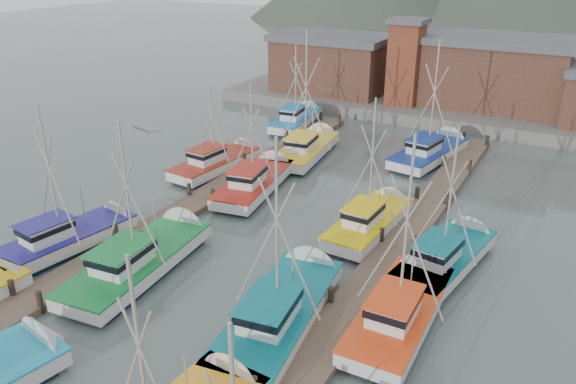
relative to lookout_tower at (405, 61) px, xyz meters
The scene contains 21 objects.
ground 33.52m from the lookout_tower, 86.53° to the right, with size 260.00×260.00×0.00m, color #485755.
dock_left 29.87m from the lookout_tower, 99.80° to the right, with size 2.30×46.00×1.50m.
dock_right 30.79m from the lookout_tower, 72.73° to the right, with size 2.30×46.00×1.50m.
quay 6.67m from the lookout_tower, 63.43° to the left, with size 44.00×16.00×1.20m, color slate.
shed_left 9.30m from the lookout_tower, 167.47° to the left, with size 12.72×8.48×6.20m.
shed_center 8.99m from the lookout_tower, 26.57° to the left, with size 14.84×9.54×6.90m.
lookout_tower is the anchor object (origin of this frame).
distant_hills 90.40m from the lookout_tower, 96.85° to the left, with size 175.00×140.00×42.00m.
boat_4 36.85m from the lookout_tower, 93.77° to the right, with size 4.18×10.58×9.51m.
boat_5 37.72m from the lookout_tower, 80.08° to the right, with size 4.41×10.46×10.21m.
boat_6 37.79m from the lookout_tower, 101.93° to the right, with size 3.98×9.09×9.55m.
boat_7 36.34m from the lookout_tower, 71.68° to the right, with size 4.10×9.27×10.17m.
boat_8 24.87m from the lookout_tower, 96.62° to the right, with size 4.26×9.70×8.67m.
boat_9 27.50m from the lookout_tower, 75.54° to the right, with size 3.66×8.74×9.20m.
boat_10 23.95m from the lookout_tower, 108.55° to the right, with size 3.52×8.96×7.61m.
boat_11 31.20m from the lookout_tower, 67.20° to the right, with size 4.09×9.21×8.92m.
boat_12 16.95m from the lookout_tower, 100.09° to the right, with size 4.44×9.86×11.29m.
boat_13 14.33m from the lookout_tower, 61.17° to the right, with size 4.58×10.00×10.71m.
boat_14 12.57m from the lookout_tower, 131.50° to the right, with size 3.68×8.92×8.62m.
gull_near 37.15m from the lookout_tower, 91.17° to the right, with size 1.55×0.64×0.24m.
gull_far 29.39m from the lookout_tower, 80.79° to the right, with size 1.51×0.66×0.24m.
Camera 1 is at (15.11, -22.93, 16.08)m, focal length 35.00 mm.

